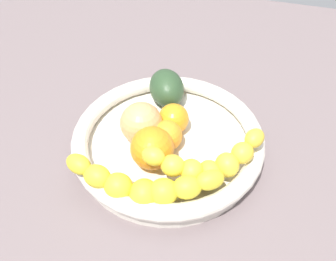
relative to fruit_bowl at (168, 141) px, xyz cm
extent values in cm
cube|color=#6A5C5D|center=(0.00, 0.00, -3.87)|extent=(120.00, 120.00, 3.00)
cylinder|color=silver|center=(0.00, 0.00, -1.42)|extent=(29.34, 29.34, 1.90)
torus|color=silver|center=(0.00, 0.00, 0.88)|extent=(31.24, 31.24, 2.71)
ellipsoid|color=yellow|center=(-11.14, 10.04, 3.65)|extent=(4.02, 4.85, 2.81)
ellipsoid|color=yellow|center=(-11.96, 6.92, 3.00)|extent=(4.00, 4.68, 3.32)
ellipsoid|color=yellow|center=(-12.29, 3.70, 2.34)|extent=(3.92, 4.25, 3.82)
ellipsoid|color=yellow|center=(-12.12, 0.48, 1.69)|extent=(4.83, 4.69, 4.32)
ellipsoid|color=yellow|center=(-11.45, -2.68, 2.34)|extent=(4.84, 5.07, 3.82)
ellipsoid|color=yellow|center=(-10.30, -5.70, 3.00)|extent=(4.77, 5.17, 3.32)
ellipsoid|color=yellow|center=(-8.70, -8.51, 3.65)|extent=(4.66, 5.02, 2.81)
ellipsoid|color=yellow|center=(-7.53, -0.19, 4.62)|extent=(3.27, 3.89, 2.75)
ellipsoid|color=yellow|center=(-7.66, -2.91, 3.63)|extent=(3.46, 3.71, 3.24)
ellipsoid|color=yellow|center=(-7.18, -5.58, 2.63)|extent=(4.58, 4.42, 3.74)
ellipsoid|color=yellow|center=(-6.12, -8.08, 1.64)|extent=(5.40, 5.13, 4.23)
ellipsoid|color=yellow|center=(-4.53, -10.29, 2.63)|extent=(5.12, 5.10, 3.74)
ellipsoid|color=yellow|center=(-2.49, -12.08, 3.63)|extent=(4.73, 4.66, 3.24)
ellipsoid|color=yellow|center=(-0.10, -13.38, 4.62)|extent=(4.28, 3.87, 2.75)
sphere|color=orange|center=(3.32, -0.12, 2.10)|extent=(5.15, 5.15, 5.15)
sphere|color=orange|center=(-4.65, 1.14, 2.89)|extent=(6.72, 6.72, 6.72)
sphere|color=orange|center=(-0.71, -0.22, 2.05)|extent=(5.05, 5.05, 5.05)
sphere|color=#F09D5F|center=(0.10, 4.49, 2.97)|extent=(6.89, 6.89, 6.89)
ellipsoid|color=#2B4528|center=(10.32, 3.24, 2.52)|extent=(10.17, 9.32, 6.00)
camera|label=1|loc=(-40.98, -11.81, 45.32)|focal=40.55mm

